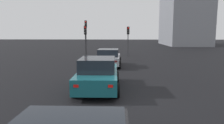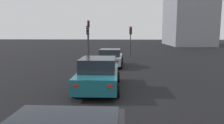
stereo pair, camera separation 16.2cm
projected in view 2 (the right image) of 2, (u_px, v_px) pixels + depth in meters
name	position (u px, v px, depth m)	size (l,w,h in m)	color
ground_plane	(135.00, 108.00, 8.14)	(160.00, 160.00, 0.20)	black
car_silver_right_lead	(110.00, 58.00, 17.53)	(4.11, 2.16, 1.46)	#A8AAB2
car_teal_right_second	(98.00, 74.00, 10.34)	(4.57, 2.18, 1.60)	#19606B
traffic_light_near_left	(88.00, 35.00, 21.54)	(0.33, 0.30, 3.53)	#2D2D30
traffic_light_near_right	(131.00, 35.00, 24.46)	(0.33, 0.30, 3.52)	#2D2D30
traffic_light_far_left	(89.00, 30.00, 27.18)	(0.32, 0.28, 4.39)	#2D2D30
building_facade_left	(187.00, 19.00, 47.31)	(14.89, 8.38, 11.62)	gray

